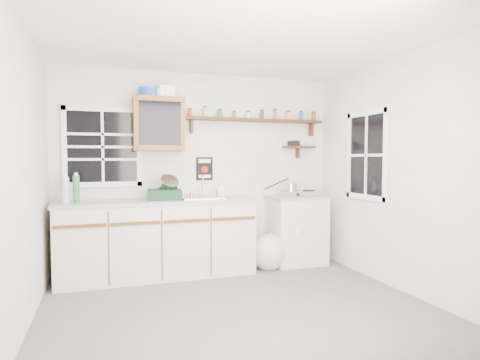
% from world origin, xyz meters
% --- Properties ---
extents(room, '(3.64, 3.24, 2.54)m').
position_xyz_m(room, '(0.00, 0.00, 1.25)').
color(room, '#565659').
rests_on(room, ground).
extents(main_cabinet, '(2.31, 0.63, 0.92)m').
position_xyz_m(main_cabinet, '(-0.58, 1.30, 0.46)').
color(main_cabinet, beige).
rests_on(main_cabinet, floor).
extents(right_cabinet, '(0.73, 0.57, 0.91)m').
position_xyz_m(right_cabinet, '(1.25, 1.32, 0.46)').
color(right_cabinet, beige).
rests_on(right_cabinet, floor).
extents(sink, '(0.52, 0.44, 0.29)m').
position_xyz_m(sink, '(-0.05, 1.30, 0.93)').
color(sink, '#AEAEB3').
rests_on(sink, main_cabinet).
extents(upper_cabinet, '(0.60, 0.32, 0.65)m').
position_xyz_m(upper_cabinet, '(-0.55, 1.44, 1.82)').
color(upper_cabinet, brown).
rests_on(upper_cabinet, wall_back).
extents(upper_cabinet_clutter, '(0.43, 0.24, 0.14)m').
position_xyz_m(upper_cabinet_clutter, '(-0.58, 1.44, 2.21)').
color(upper_cabinet_clutter, '#1B43B0').
rests_on(upper_cabinet_clutter, upper_cabinet).
extents(spice_shelf, '(1.91, 0.18, 0.35)m').
position_xyz_m(spice_shelf, '(0.74, 1.51, 1.93)').
color(spice_shelf, black).
rests_on(spice_shelf, wall_back).
extents(secondary_shelf, '(0.45, 0.16, 0.24)m').
position_xyz_m(secondary_shelf, '(1.36, 1.52, 1.58)').
color(secondary_shelf, black).
rests_on(secondary_shelf, wall_back).
extents(warning_sign, '(0.22, 0.02, 0.30)m').
position_xyz_m(warning_sign, '(0.05, 1.59, 1.28)').
color(warning_sign, black).
rests_on(warning_sign, wall_back).
extents(window_back, '(0.93, 0.03, 0.98)m').
position_xyz_m(window_back, '(-1.20, 1.59, 1.55)').
color(window_back, black).
rests_on(window_back, wall_back).
extents(window_right, '(0.03, 0.78, 1.08)m').
position_xyz_m(window_right, '(1.79, 0.55, 1.45)').
color(window_right, black).
rests_on(window_right, wall_back).
extents(water_bottles, '(0.18, 0.11, 0.33)m').
position_xyz_m(water_bottles, '(-1.54, 1.26, 1.07)').
color(water_bottles, silver).
rests_on(water_bottles, main_cabinet).
extents(dish_rack, '(0.43, 0.34, 0.30)m').
position_xyz_m(dish_rack, '(-0.50, 1.30, 1.02)').
color(dish_rack, black).
rests_on(dish_rack, main_cabinet).
extents(soap_bottle, '(0.11, 0.11, 0.19)m').
position_xyz_m(soap_bottle, '(0.25, 1.49, 1.01)').
color(soap_bottle, white).
rests_on(soap_bottle, main_cabinet).
extents(rag, '(0.16, 0.15, 0.02)m').
position_xyz_m(rag, '(0.19, 1.19, 0.93)').
color(rag, maroon).
rests_on(rag, main_cabinet).
extents(hotplate, '(0.57, 0.35, 0.08)m').
position_xyz_m(hotplate, '(1.29, 1.31, 0.95)').
color(hotplate, '#AEAEB3').
rests_on(hotplate, right_cabinet).
extents(saucepan, '(0.39, 0.29, 0.18)m').
position_xyz_m(saucepan, '(1.15, 1.31, 1.03)').
color(saucepan, '#AEAEB3').
rests_on(saucepan, hotplate).
extents(trash_bag, '(0.44, 0.40, 0.50)m').
position_xyz_m(trash_bag, '(0.79, 1.19, 0.21)').
color(trash_bag, beige).
rests_on(trash_bag, floor).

